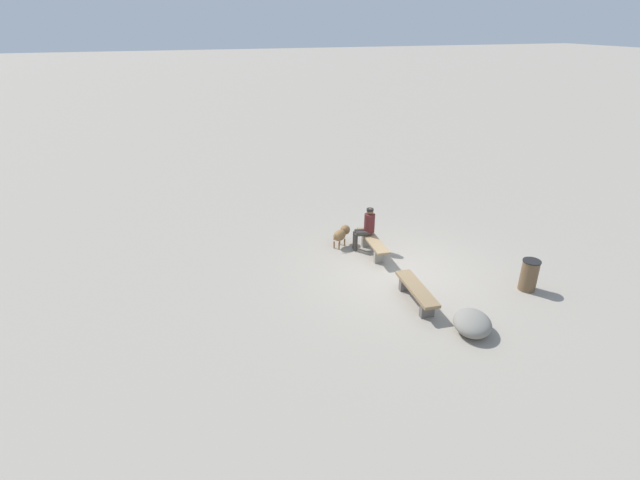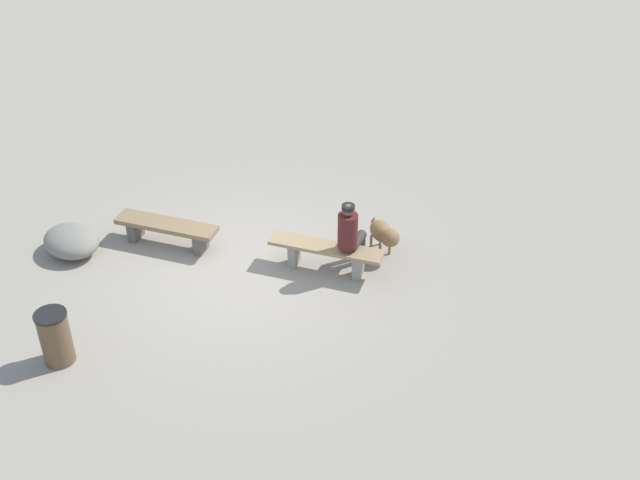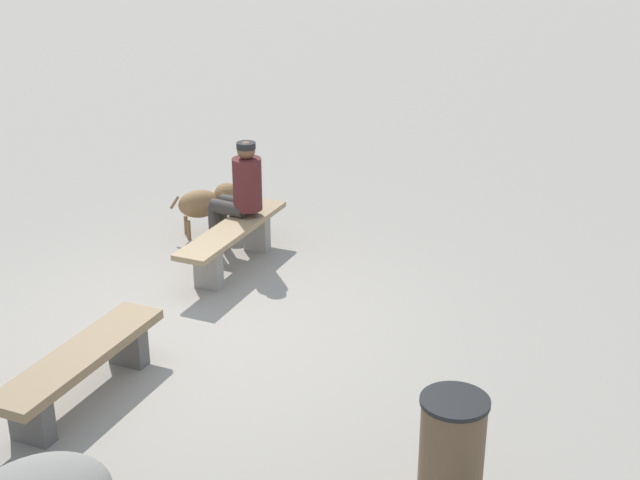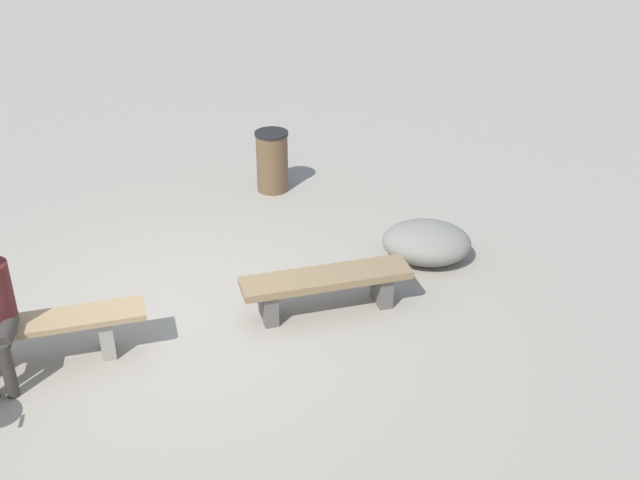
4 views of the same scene
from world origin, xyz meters
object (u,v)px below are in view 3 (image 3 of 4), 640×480
at_px(bench_left, 82,365).
at_px(trash_bin, 451,454).
at_px(seated_person, 240,191).
at_px(dog, 209,201).
at_px(bench_right, 233,238).

relative_size(bench_left, trash_bin, 2.14).
distance_m(seated_person, trash_bin, 4.53).
xyz_separation_m(bench_left, dog, (3.51, 0.61, 0.09)).
bearing_deg(bench_left, seated_person, 4.28).
relative_size(bench_left, seated_person, 1.36).
relative_size(bench_right, trash_bin, 2.25).
height_order(bench_right, seated_person, seated_person).
bearing_deg(seated_person, bench_left, -169.35).
bearing_deg(bench_left, dog, 13.92).
bearing_deg(trash_bin, seated_person, 41.27).
bearing_deg(dog, bench_left, -118.07).
bearing_deg(bench_right, dog, 43.96).
xyz_separation_m(bench_left, trash_bin, (-0.33, -2.97, 0.10)).
distance_m(seated_person, dog, 0.81).
bearing_deg(bench_right, trash_bin, -132.18).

